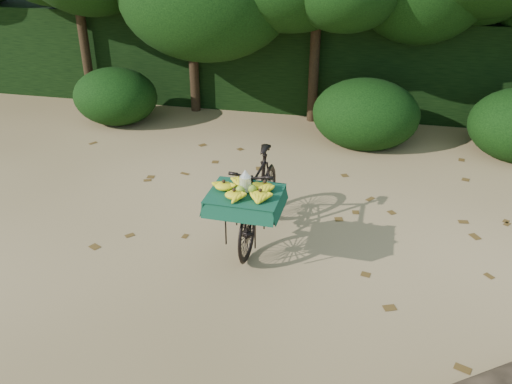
# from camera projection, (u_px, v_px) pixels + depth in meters

# --- Properties ---
(ground) EXTENTS (80.00, 80.00, 0.00)m
(ground) POSITION_uv_depth(u_px,v_px,m) (203.00, 281.00, 5.81)
(ground) COLOR tan
(ground) RESTS_ON ground
(vendor_bicycle) EXTENTS (0.78, 1.82, 1.07)m
(vendor_bicycle) POSITION_uv_depth(u_px,v_px,m) (258.00, 196.00, 6.35)
(vendor_bicycle) COLOR black
(vendor_bicycle) RESTS_ON ground
(hedge_backdrop) EXTENTS (26.00, 1.80, 1.80)m
(hedge_backdrop) POSITION_uv_depth(u_px,v_px,m) (296.00, 57.00, 10.83)
(hedge_backdrop) COLOR black
(hedge_backdrop) RESTS_ON ground
(tree_row) EXTENTS (14.50, 2.00, 4.00)m
(tree_row) POSITION_uv_depth(u_px,v_px,m) (255.00, 5.00, 9.75)
(tree_row) COLOR black
(tree_row) RESTS_ON ground
(bush_clumps) EXTENTS (8.80, 1.70, 0.90)m
(bush_clumps) POSITION_uv_depth(u_px,v_px,m) (306.00, 113.00, 9.22)
(bush_clumps) COLOR black
(bush_clumps) RESTS_ON ground
(leaf_litter) EXTENTS (7.00, 7.30, 0.01)m
(leaf_litter) POSITION_uv_depth(u_px,v_px,m) (220.00, 247.00, 6.37)
(leaf_litter) COLOR #553A16
(leaf_litter) RESTS_ON ground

